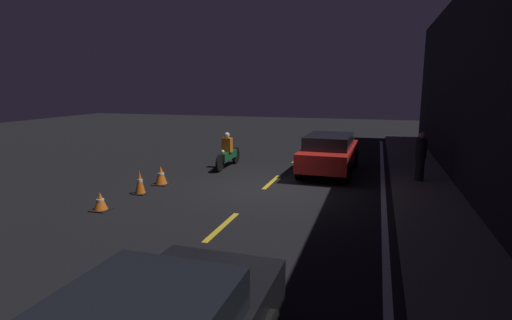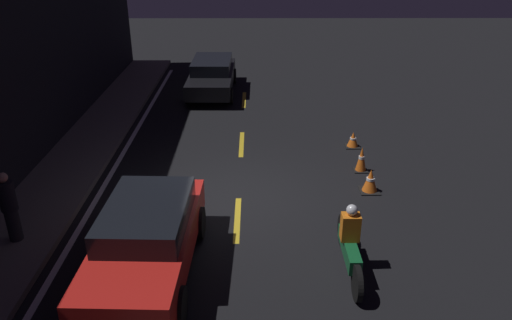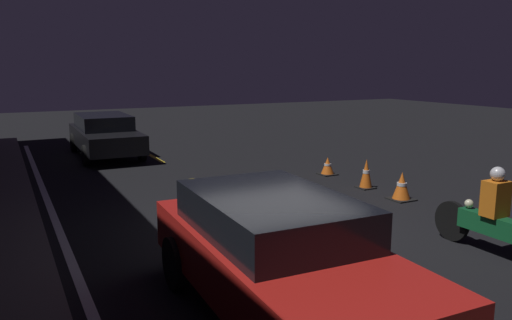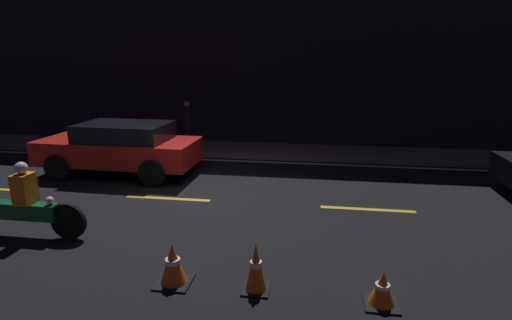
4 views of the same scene
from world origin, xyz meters
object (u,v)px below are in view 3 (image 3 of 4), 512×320
object	(u,v)px
taxi_red	(277,253)
traffic_cone_far	(328,166)
van_black	(105,134)
traffic_cone_near	(402,186)
motorcycle	(499,222)
traffic_cone_mid	(366,174)

from	to	relation	value
taxi_red	traffic_cone_far	bearing A→B (deg)	142.23
van_black	traffic_cone_far	size ratio (longest dim) A/B	9.58
taxi_red	traffic_cone_near	world-z (taller)	taxi_red
taxi_red	traffic_cone_near	xyz separation A→B (m)	(3.32, -5.05, -0.49)
traffic_cone_near	motorcycle	bearing A→B (deg)	160.96
taxi_red	van_black	bearing A→B (deg)	-179.87
taxi_red	traffic_cone_near	distance (m)	6.06
traffic_cone_near	traffic_cone_far	xyz separation A→B (m)	(2.91, -0.08, -0.07)
motorcycle	traffic_cone_far	xyz separation A→B (m)	(6.15, -1.20, -0.34)
van_black	traffic_cone_mid	bearing A→B (deg)	32.78
taxi_red	traffic_cone_mid	world-z (taller)	taxi_red
traffic_cone_near	traffic_cone_far	bearing A→B (deg)	-1.64
taxi_red	traffic_cone_far	size ratio (longest dim) A/B	9.00
taxi_red	motorcycle	world-z (taller)	taxi_red
motorcycle	traffic_cone_far	distance (m)	6.27
motorcycle	traffic_cone_mid	bearing A→B (deg)	-13.94
motorcycle	traffic_cone_near	world-z (taller)	motorcycle
motorcycle	traffic_cone_near	distance (m)	3.44
motorcycle	traffic_cone_near	bearing A→B (deg)	-18.81
van_black	traffic_cone_near	size ratio (longest dim) A/B	7.45
taxi_red	motorcycle	size ratio (longest dim) A/B	1.78
taxi_red	traffic_cone_mid	xyz separation A→B (m)	(4.53, -5.05, -0.44)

